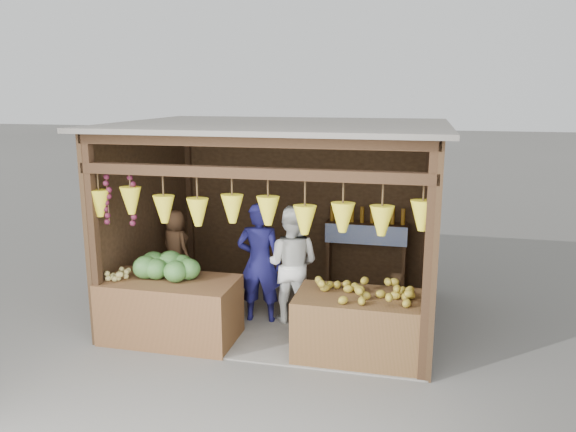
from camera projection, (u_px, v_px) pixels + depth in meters
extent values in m
plane|color=#514F49|center=(281.00, 314.00, 7.90)|extent=(80.00, 80.00, 0.00)
cube|color=slate|center=(281.00, 313.00, 7.89)|extent=(4.00, 3.00, 0.02)
cube|color=black|center=(303.00, 203.00, 9.04)|extent=(4.00, 0.06, 2.60)
cube|color=black|center=(146.00, 217.00, 8.06)|extent=(0.06, 3.00, 2.60)
cube|color=black|center=(432.00, 232.00, 7.17)|extent=(0.06, 3.00, 2.60)
cube|color=#605B54|center=(280.00, 125.00, 7.32)|extent=(4.30, 3.30, 0.06)
cube|color=black|center=(94.00, 243.00, 6.68)|extent=(0.11, 0.11, 2.60)
cube|color=black|center=(429.00, 265.00, 5.81)|extent=(0.11, 0.11, 2.60)
cube|color=black|center=(189.00, 199.00, 9.41)|extent=(0.11, 0.11, 2.60)
cube|color=black|center=(427.00, 209.00, 8.55)|extent=(0.11, 0.11, 2.60)
cube|color=black|center=(248.00, 173.00, 6.05)|extent=(4.00, 0.12, 0.12)
cube|color=black|center=(248.00, 141.00, 5.98)|extent=(4.00, 0.12, 0.12)
cube|color=#382314|center=(367.00, 224.00, 8.67)|extent=(1.25, 0.30, 0.05)
cube|color=#382314|center=(329.00, 255.00, 8.91)|extent=(0.05, 0.28, 1.05)
cube|color=#382314|center=(404.00, 259.00, 8.65)|extent=(0.05, 0.28, 1.05)
cube|color=blue|center=(366.00, 235.00, 8.55)|extent=(1.25, 0.02, 0.30)
cube|color=#53351B|center=(171.00, 310.00, 7.02)|extent=(1.66, 0.85, 0.78)
cube|color=#4B3419|center=(359.00, 326.00, 6.55)|extent=(1.49, 0.85, 0.75)
cube|color=black|center=(177.00, 291.00, 8.41)|extent=(0.28, 0.28, 0.26)
imported|color=#141349|center=(259.00, 263.00, 7.48)|extent=(0.64, 0.46, 1.65)
imported|color=white|center=(292.00, 264.00, 7.50)|extent=(0.82, 0.66, 1.60)
imported|color=brown|center=(175.00, 247.00, 8.27)|extent=(0.65, 0.58, 1.11)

